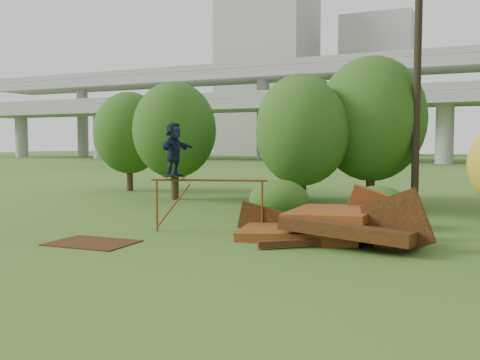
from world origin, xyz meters
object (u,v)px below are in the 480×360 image
at_px(scrap_pile, 331,227).
at_px(skater, 174,149).
at_px(utility_pole, 417,72).
at_px(flat_plate, 92,243).

xyz_separation_m(scrap_pile, skater, (-4.59, -0.41, 2.03)).
bearing_deg(skater, utility_pole, -37.27).
height_order(scrap_pile, flat_plate, scrap_pile).
height_order(flat_plate, utility_pole, utility_pole).
relative_size(flat_plate, utility_pole, 0.21).
bearing_deg(flat_plate, utility_pole, 56.25).
distance_m(scrap_pile, utility_pole, 8.75).
height_order(skater, flat_plate, skater).
bearing_deg(skater, flat_plate, 158.67).
height_order(scrap_pile, skater, skater).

